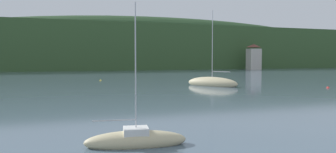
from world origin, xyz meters
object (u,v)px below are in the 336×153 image
at_px(shore_building_central, 254,57).
at_px(sailboat_mid_6, 136,140).
at_px(sailboat_far_5, 212,83).
at_px(mooring_buoy_near, 328,88).
at_px(mooring_buoy_mid, 100,81).

bearing_deg(shore_building_central, sailboat_mid_6, -126.85).
distance_m(sailboat_far_5, mooring_buoy_near, 15.79).
bearing_deg(mooring_buoy_near, shore_building_central, 63.55).
distance_m(sailboat_mid_6, mooring_buoy_mid, 45.43).
distance_m(mooring_buoy_near, mooring_buoy_mid, 37.46).
relative_size(sailboat_mid_6, mooring_buoy_mid, 18.19).
bearing_deg(sailboat_mid_6, mooring_buoy_near, 40.90).
xyz_separation_m(sailboat_far_5, mooring_buoy_near, (13.51, -8.16, -0.43)).
bearing_deg(mooring_buoy_mid, shore_building_central, 34.20).
height_order(shore_building_central, mooring_buoy_mid, shore_building_central).
bearing_deg(sailboat_far_5, shore_building_central, -71.35).
bearing_deg(shore_building_central, sailboat_far_5, -128.59).
xyz_separation_m(sailboat_mid_6, mooring_buoy_near, (31.65, 19.85, -0.26)).
distance_m(shore_building_central, sailboat_far_5, 74.95).
height_order(sailboat_far_5, mooring_buoy_near, sailboat_far_5).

